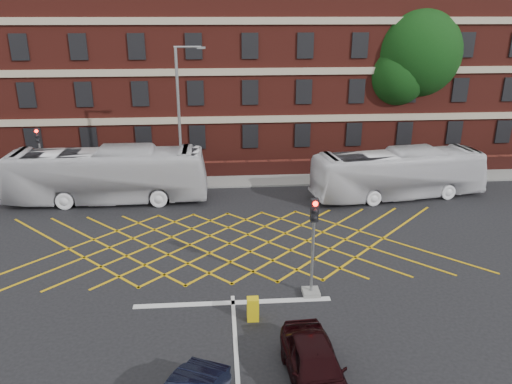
{
  "coord_description": "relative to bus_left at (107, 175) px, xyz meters",
  "views": [
    {
      "loc": [
        -0.41,
        -20.99,
        11.14
      ],
      "look_at": [
        1.32,
        1.5,
        2.94
      ],
      "focal_mm": 35.0,
      "sensor_mm": 36.0,
      "label": 1
    }
  ],
  "objects": [
    {
      "name": "ground",
      "position": [
        7.29,
        -8.68,
        -1.69
      ],
      "size": [
        120.0,
        120.0,
        0.0
      ],
      "primitive_type": "plane",
      "color": "black",
      "rests_on": "ground"
    },
    {
      "name": "victorian_building",
      "position": [
        7.53,
        13.32,
        6.14
      ],
      "size": [
        51.0,
        12.17,
        20.4
      ],
      "color": "#5E1F18",
      "rests_on": "ground"
    },
    {
      "name": "boundary_wall",
      "position": [
        7.29,
        4.32,
        -1.14
      ],
      "size": [
        56.0,
        0.5,
        1.1
      ],
      "primitive_type": "cube",
      "color": "#491813",
      "rests_on": "ground"
    },
    {
      "name": "far_pavement",
      "position": [
        7.29,
        3.32,
        -1.63
      ],
      "size": [
        60.0,
        3.0,
        0.12
      ],
      "primitive_type": "cube",
      "color": "slate",
      "rests_on": "ground"
    },
    {
      "name": "box_junction_hatching",
      "position": [
        7.29,
        -6.68,
        -1.68
      ],
      "size": [
        8.22,
        8.22,
        0.02
      ],
      "primitive_type": "cube",
      "rotation": [
        0.0,
        0.0,
        0.79
      ],
      "color": "#CC990C",
      "rests_on": "ground"
    },
    {
      "name": "stop_line",
      "position": [
        7.29,
        -12.18,
        -1.68
      ],
      "size": [
        8.0,
        0.3,
        0.02
      ],
      "primitive_type": "cube",
      "color": "silver",
      "rests_on": "ground"
    },
    {
      "name": "bus_left",
      "position": [
        0.0,
        0.0,
        0.0
      ],
      "size": [
        12.17,
        2.93,
        3.38
      ],
      "primitive_type": "imported",
      "rotation": [
        0.0,
        0.0,
        1.56
      ],
      "color": "silver",
      "rests_on": "ground"
    },
    {
      "name": "bus_right",
      "position": [
        18.08,
        -0.64,
        -0.16
      ],
      "size": [
        11.25,
        4.11,
        3.06
      ],
      "primitive_type": "imported",
      "rotation": [
        0.0,
        0.0,
        1.71
      ],
      "color": "silver",
      "rests_on": "ground"
    },
    {
      "name": "car_maroon",
      "position": [
        9.7,
        -17.08,
        -0.97
      ],
      "size": [
        1.96,
        4.34,
        1.45
      ],
      "primitive_type": "imported",
      "rotation": [
        0.0,
        0.0,
        0.06
      ],
      "color": "black",
      "rests_on": "ground"
    },
    {
      "name": "deciduous_tree",
      "position": [
        21.95,
        8.86,
        5.96
      ],
      "size": [
        7.44,
        7.1,
        11.72
      ],
      "color": "black",
      "rests_on": "ground"
    },
    {
      "name": "traffic_light_near",
      "position": [
        10.55,
        -11.79,
        0.07
      ],
      "size": [
        0.7,
        0.7,
        4.27
      ],
      "color": "slate",
      "rests_on": "ground"
    },
    {
      "name": "traffic_light_far",
      "position": [
        -4.42,
        1.83,
        0.07
      ],
      "size": [
        0.7,
        0.7,
        4.27
      ],
      "color": "slate",
      "rests_on": "ground"
    },
    {
      "name": "street_lamp",
      "position": [
        4.55,
        0.9,
        1.51
      ],
      "size": [
        2.25,
        1.0,
        9.22
      ],
      "color": "slate",
      "rests_on": "ground"
    },
    {
      "name": "direction_signs",
      "position": [
        -4.9,
        2.89,
        -0.31
      ],
      "size": [
        1.1,
        0.16,
        2.2
      ],
      "color": "gray",
      "rests_on": "ground"
    },
    {
      "name": "utility_cabinet",
      "position": [
        8.01,
        -13.4,
        -1.22
      ],
      "size": [
        0.44,
        0.38,
        0.94
      ],
      "primitive_type": "cube",
      "color": "gold",
      "rests_on": "ground"
    }
  ]
}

